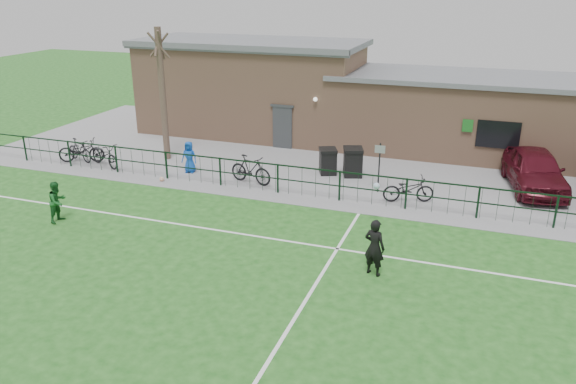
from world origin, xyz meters
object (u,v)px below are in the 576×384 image
(bicycle_e, at_px, (408,189))
(ball_ground, at_px, (162,179))
(spectator_child, at_px, (189,157))
(car_maroon, at_px, (535,170))
(wheelie_bin_right, at_px, (353,163))
(wheelie_bin_left, at_px, (328,162))
(bicycle_c, at_px, (105,155))
(bicycle_d, at_px, (251,170))
(bare_tree, at_px, (163,95))
(bicycle_a, at_px, (81,151))
(sign_post, at_px, (379,168))
(outfield_player, at_px, (58,202))
(bicycle_b, at_px, (79,150))

(bicycle_e, distance_m, ball_ground, 10.09)
(spectator_child, bearing_deg, car_maroon, 3.08)
(wheelie_bin_right, bearing_deg, spectator_child, 177.28)
(wheelie_bin_left, relative_size, bicycle_c, 0.51)
(bicycle_e, bearing_deg, wheelie_bin_right, 30.24)
(bicycle_c, height_order, bicycle_d, bicycle_d)
(bare_tree, height_order, wheelie_bin_left, bare_tree)
(car_maroon, bearing_deg, spectator_child, -178.92)
(car_maroon, bearing_deg, wheelie_bin_left, 176.24)
(wheelie_bin_right, distance_m, ball_ground, 8.09)
(bicycle_c, bearing_deg, wheelie_bin_left, -53.20)
(bicycle_a, xyz_separation_m, spectator_child, (5.39, 0.38, 0.14))
(wheelie_bin_right, height_order, car_maroon, car_maroon)
(bicycle_e, xyz_separation_m, spectator_child, (-9.48, 0.32, 0.19))
(bicycle_d, bearing_deg, bare_tree, 82.97)
(bare_tree, height_order, sign_post, bare_tree)
(bicycle_a, bearing_deg, bicycle_e, -111.81)
(outfield_player, height_order, ball_ground, outfield_player)
(bicycle_d, height_order, ball_ground, bicycle_d)
(car_maroon, relative_size, bicycle_a, 2.26)
(bicycle_a, bearing_deg, outfield_player, -169.62)
(bare_tree, relative_size, bicycle_a, 2.87)
(wheelie_bin_left, xyz_separation_m, bicycle_d, (-2.64, -2.28, 0.08))
(bare_tree, relative_size, outfield_player, 4.13)
(outfield_player, bearing_deg, bicycle_a, 35.26)
(bare_tree, bearing_deg, bicycle_a, -151.88)
(bicycle_a, height_order, bicycle_c, bicycle_a)
(wheelie_bin_left, xyz_separation_m, sign_post, (2.49, -1.51, 0.49))
(bicycle_c, bearing_deg, bicycle_b, 103.21)
(car_maroon, relative_size, spectator_child, 3.44)
(bare_tree, height_order, bicycle_e, bare_tree)
(bicycle_a, bearing_deg, wheelie_bin_right, -101.21)
(bare_tree, distance_m, bicycle_e, 11.87)
(car_maroon, relative_size, bicycle_e, 2.47)
(bicycle_e, distance_m, spectator_child, 9.49)
(bicycle_e, bearing_deg, bicycle_d, 71.31)
(bicycle_c, bearing_deg, spectator_child, -59.33)
(bare_tree, xyz_separation_m, bicycle_b, (-3.59, -1.71, -2.46))
(wheelie_bin_right, relative_size, outfield_player, 0.78)
(bicycle_e, bearing_deg, spectator_child, 68.49)
(bare_tree, height_order, bicycle_d, bare_tree)
(sign_post, height_order, bicycle_b, sign_post)
(spectator_child, bearing_deg, bicycle_d, -16.00)
(bicycle_c, height_order, outfield_player, outfield_player)
(sign_post, distance_m, bicycle_b, 13.81)
(ball_ground, bearing_deg, outfield_player, -103.59)
(sign_post, height_order, bicycle_d, sign_post)
(bicycle_d, bearing_deg, outfield_player, 153.58)
(bicycle_a, bearing_deg, bicycle_d, -112.31)
(car_maroon, xyz_separation_m, bicycle_c, (-17.99, -3.35, -0.27))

